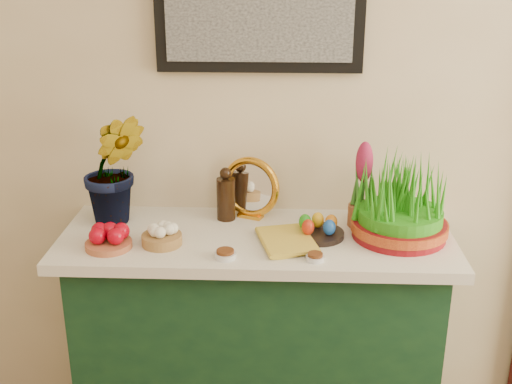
{
  "coord_description": "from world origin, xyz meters",
  "views": [
    {
      "loc": [
        -0.18,
        -0.09,
        1.84
      ],
      "look_at": [
        -0.26,
        1.95,
        1.07
      ],
      "focal_mm": 45.0,
      "sensor_mm": 36.0,
      "label": 1
    }
  ],
  "objects_px": {
    "sideboard": "(257,344)",
    "wheatgrass_sabzeh": "(401,205)",
    "hyacinth_green": "(113,151)",
    "book": "(262,242)",
    "mirror": "(251,188)"
  },
  "relations": [
    {
      "from": "hyacinth_green",
      "to": "mirror",
      "type": "xyz_separation_m",
      "value": [
        0.49,
        0.08,
        -0.16
      ]
    },
    {
      "from": "sideboard",
      "to": "mirror",
      "type": "xyz_separation_m",
      "value": [
        -0.03,
        0.17,
        0.58
      ]
    },
    {
      "from": "hyacinth_green",
      "to": "book",
      "type": "xyz_separation_m",
      "value": [
        0.54,
        -0.19,
        -0.26
      ]
    },
    {
      "from": "wheatgrass_sabzeh",
      "to": "sideboard",
      "type": "bearing_deg",
      "value": 179.97
    },
    {
      "from": "wheatgrass_sabzeh",
      "to": "mirror",
      "type": "bearing_deg",
      "value": 162.44
    },
    {
      "from": "sideboard",
      "to": "wheatgrass_sabzeh",
      "type": "height_order",
      "value": "wheatgrass_sabzeh"
    },
    {
      "from": "book",
      "to": "wheatgrass_sabzeh",
      "type": "relative_size",
      "value": 0.68
    },
    {
      "from": "hyacinth_green",
      "to": "mirror",
      "type": "relative_size",
      "value": 2.35
    },
    {
      "from": "mirror",
      "to": "hyacinth_green",
      "type": "bearing_deg",
      "value": -170.66
    },
    {
      "from": "hyacinth_green",
      "to": "book",
      "type": "relative_size",
      "value": 2.38
    },
    {
      "from": "sideboard",
      "to": "book",
      "type": "xyz_separation_m",
      "value": [
        0.02,
        -0.1,
        0.48
      ]
    },
    {
      "from": "sideboard",
      "to": "mirror",
      "type": "height_order",
      "value": "mirror"
    },
    {
      "from": "wheatgrass_sabzeh",
      "to": "book",
      "type": "bearing_deg",
      "value": -168.27
    },
    {
      "from": "hyacinth_green",
      "to": "wheatgrass_sabzeh",
      "type": "bearing_deg",
      "value": -13.66
    },
    {
      "from": "hyacinth_green",
      "to": "book",
      "type": "distance_m",
      "value": 0.63
    }
  ]
}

